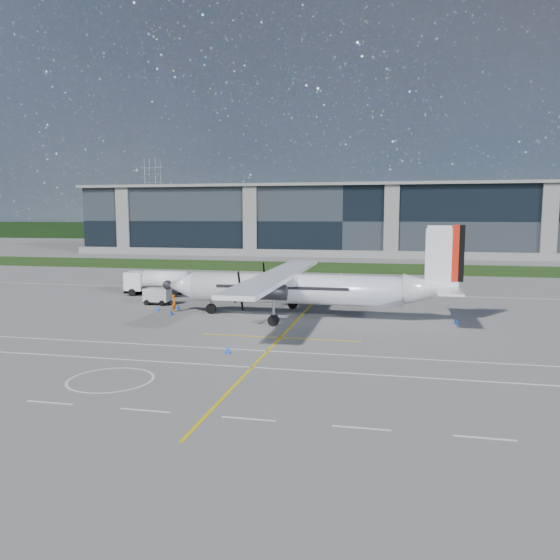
{
  "coord_description": "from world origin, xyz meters",
  "views": [
    {
      "loc": [
        11.3,
        -44.6,
        9.11
      ],
      "look_at": [
        1.27,
        1.98,
        3.32
      ],
      "focal_mm": 35.0,
      "sensor_mm": 36.0,
      "label": 1
    }
  ],
  "objects_px": {
    "pylon_west": "(153,198)",
    "ground_crew_person": "(174,302)",
    "safety_cone_nose_port": "(171,312)",
    "safety_cone_fwd": "(158,308)",
    "safety_cone_nose_stbd": "(178,307)",
    "safety_cone_stbdwing": "(301,292)",
    "safety_cone_tail": "(456,321)",
    "fuel_tanker_truck": "(153,283)",
    "safety_cone_portwing": "(228,349)",
    "baggage_tug": "(157,296)",
    "turboprop_aircraft": "(306,271)"
  },
  "relations": [
    {
      "from": "pylon_west",
      "to": "fuel_tanker_truck",
      "type": "distance_m",
      "value": 153.28
    },
    {
      "from": "ground_crew_person",
      "to": "safety_cone_fwd",
      "type": "relative_size",
      "value": 3.64
    },
    {
      "from": "fuel_tanker_truck",
      "to": "safety_cone_stbdwing",
      "type": "height_order",
      "value": "fuel_tanker_truck"
    },
    {
      "from": "safety_cone_nose_stbd",
      "to": "safety_cone_portwing",
      "type": "distance_m",
      "value": 17.76
    },
    {
      "from": "safety_cone_tail",
      "to": "safety_cone_nose_port",
      "type": "xyz_separation_m",
      "value": [
        -24.84,
        -1.09,
        0.0
      ]
    },
    {
      "from": "pylon_west",
      "to": "safety_cone_nose_port",
      "type": "relative_size",
      "value": 60.0
    },
    {
      "from": "fuel_tanker_truck",
      "to": "baggage_tug",
      "type": "distance_m",
      "value": 6.49
    },
    {
      "from": "turboprop_aircraft",
      "to": "safety_cone_tail",
      "type": "xyz_separation_m",
      "value": [
        12.73,
        -0.27,
        -3.85
      ]
    },
    {
      "from": "turboprop_aircraft",
      "to": "baggage_tug",
      "type": "xyz_separation_m",
      "value": [
        -15.82,
        3.76,
        -3.29
      ]
    },
    {
      "from": "pylon_west",
      "to": "safety_cone_fwd",
      "type": "relative_size",
      "value": 60.0
    },
    {
      "from": "baggage_tug",
      "to": "safety_cone_nose_stbd",
      "type": "distance_m",
      "value": 3.9
    },
    {
      "from": "pylon_west",
      "to": "ground_crew_person",
      "type": "bearing_deg",
      "value": -64.28
    },
    {
      "from": "fuel_tanker_truck",
      "to": "safety_cone_nose_port",
      "type": "bearing_deg",
      "value": -57.5
    },
    {
      "from": "pylon_west",
      "to": "safety_cone_nose_port",
      "type": "height_order",
      "value": "pylon_west"
    },
    {
      "from": "pylon_west",
      "to": "safety_cone_fwd",
      "type": "bearing_deg",
      "value": -64.82
    },
    {
      "from": "safety_cone_fwd",
      "to": "safety_cone_nose_stbd",
      "type": "height_order",
      "value": "same"
    },
    {
      "from": "safety_cone_fwd",
      "to": "safety_cone_portwing",
      "type": "relative_size",
      "value": 1.0
    },
    {
      "from": "safety_cone_nose_port",
      "to": "safety_cone_tail",
      "type": "bearing_deg",
      "value": 2.52
    },
    {
      "from": "baggage_tug",
      "to": "turboprop_aircraft",
      "type": "bearing_deg",
      "value": -13.38
    },
    {
      "from": "pylon_west",
      "to": "ground_crew_person",
      "type": "height_order",
      "value": "pylon_west"
    },
    {
      "from": "safety_cone_stbdwing",
      "to": "safety_cone_nose_port",
      "type": "bearing_deg",
      "value": -121.28
    },
    {
      "from": "safety_cone_tail",
      "to": "safety_cone_portwing",
      "type": "xyz_separation_m",
      "value": [
        -15.68,
        -13.07,
        0.0
      ]
    },
    {
      "from": "safety_cone_nose_stbd",
      "to": "safety_cone_nose_port",
      "type": "distance_m",
      "value": 2.94
    },
    {
      "from": "safety_cone_fwd",
      "to": "safety_cone_nose_port",
      "type": "xyz_separation_m",
      "value": [
        2.17,
        -1.83,
        0.0
      ]
    },
    {
      "from": "fuel_tanker_truck",
      "to": "ground_crew_person",
      "type": "height_order",
      "value": "fuel_tanker_truck"
    },
    {
      "from": "ground_crew_person",
      "to": "safety_cone_stbdwing",
      "type": "distance_m",
      "value": 16.69
    },
    {
      "from": "safety_cone_nose_stbd",
      "to": "safety_cone_nose_port",
      "type": "bearing_deg",
      "value": -78.83
    },
    {
      "from": "safety_cone_nose_stbd",
      "to": "turboprop_aircraft",
      "type": "bearing_deg",
      "value": -6.81
    },
    {
      "from": "safety_cone_nose_stbd",
      "to": "safety_cone_portwing",
      "type": "bearing_deg",
      "value": -56.78
    },
    {
      "from": "ground_crew_person",
      "to": "safety_cone_stbdwing",
      "type": "bearing_deg",
      "value": -44.06
    },
    {
      "from": "safety_cone_nose_port",
      "to": "ground_crew_person",
      "type": "bearing_deg",
      "value": 104.14
    },
    {
      "from": "safety_cone_tail",
      "to": "safety_cone_nose_stbd",
      "type": "relative_size",
      "value": 1.0
    },
    {
      "from": "pylon_west",
      "to": "baggage_tug",
      "type": "bearing_deg",
      "value": -64.81
    },
    {
      "from": "baggage_tug",
      "to": "safety_cone_stbdwing",
      "type": "xyz_separation_m",
      "value": [
        12.99,
        10.15,
        -0.57
      ]
    },
    {
      "from": "safety_cone_nose_stbd",
      "to": "safety_cone_fwd",
      "type": "bearing_deg",
      "value": -146.69
    },
    {
      "from": "pylon_west",
      "to": "fuel_tanker_truck",
      "type": "xyz_separation_m",
      "value": [
        64.56,
        -138.35,
        -13.6
      ]
    },
    {
      "from": "pylon_west",
      "to": "baggage_tug",
      "type": "distance_m",
      "value": 159.75
    },
    {
      "from": "safety_cone_tail",
      "to": "baggage_tug",
      "type": "bearing_deg",
      "value": 171.96
    },
    {
      "from": "ground_crew_person",
      "to": "safety_cone_fwd",
      "type": "xyz_separation_m",
      "value": [
        -1.74,
        0.12,
        -0.66
      ]
    },
    {
      "from": "ground_crew_person",
      "to": "safety_cone_nose_port",
      "type": "bearing_deg",
      "value": -174.31
    },
    {
      "from": "baggage_tug",
      "to": "safety_cone_tail",
      "type": "bearing_deg",
      "value": -8.04
    },
    {
      "from": "safety_cone_fwd",
      "to": "safety_cone_portwing",
      "type": "height_order",
      "value": "same"
    },
    {
      "from": "safety_cone_fwd",
      "to": "safety_cone_tail",
      "type": "relative_size",
      "value": 1.0
    },
    {
      "from": "safety_cone_fwd",
      "to": "safety_cone_tail",
      "type": "xyz_separation_m",
      "value": [
        27.01,
        -0.74,
        0.0
      ]
    },
    {
      "from": "safety_cone_tail",
      "to": "safety_cone_nose_stbd",
      "type": "height_order",
      "value": "same"
    },
    {
      "from": "pylon_west",
      "to": "ground_crew_person",
      "type": "relative_size",
      "value": 16.47
    },
    {
      "from": "pylon_west",
      "to": "turboprop_aircraft",
      "type": "bearing_deg",
      "value": -60.52
    },
    {
      "from": "turboprop_aircraft",
      "to": "fuel_tanker_truck",
      "type": "height_order",
      "value": "turboprop_aircraft"
    },
    {
      "from": "baggage_tug",
      "to": "ground_crew_person",
      "type": "bearing_deg",
      "value": -46.2
    },
    {
      "from": "safety_cone_fwd",
      "to": "safety_cone_nose_stbd",
      "type": "distance_m",
      "value": 1.91
    }
  ]
}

